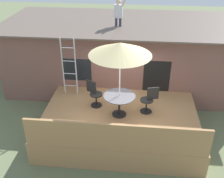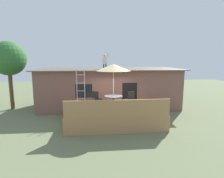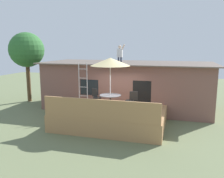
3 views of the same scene
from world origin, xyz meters
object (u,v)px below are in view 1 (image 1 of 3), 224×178
(patio_table, at_px, (119,100))
(patio_umbrella, at_px, (120,49))
(step_ladder, at_px, (69,67))
(person_figure, at_px, (119,11))
(patio_chair_left, at_px, (94,94))
(patio_chair_right, at_px, (149,100))

(patio_table, relative_size, patio_umbrella, 0.41)
(step_ladder, height_order, person_figure, person_figure)
(patio_table, bearing_deg, patio_umbrella, 0.00)
(patio_table, xyz_separation_m, patio_chair_left, (-0.91, 0.51, -0.13))
(patio_umbrella, height_order, person_figure, person_figure)
(patio_umbrella, xyz_separation_m, patio_chair_right, (0.97, 0.29, -1.89))
(patio_table, bearing_deg, step_ladder, 148.34)
(patio_chair_right, bearing_deg, patio_chair_left, -23.31)
(step_ladder, height_order, patio_chair_left, step_ladder)
(patio_chair_left, height_order, patio_chair_right, same)
(patio_table, height_order, patio_chair_left, patio_chair_left)
(person_figure, height_order, patio_chair_left, person_figure)
(patio_table, relative_size, patio_chair_left, 1.13)
(patio_umbrella, bearing_deg, patio_table, 180.00)
(patio_umbrella, relative_size, person_figure, 2.29)
(patio_chair_left, bearing_deg, step_ladder, 175.44)
(patio_chair_right, bearing_deg, step_ladder, -33.85)
(patio_umbrella, xyz_separation_m, step_ladder, (-1.91, 1.18, -1.25))
(step_ladder, xyz_separation_m, patio_chair_left, (1.01, -0.67, -0.64))
(patio_umbrella, height_order, step_ladder, patio_umbrella)
(patio_umbrella, xyz_separation_m, patio_chair_left, (-0.91, 0.51, -1.89))
(patio_table, height_order, person_figure, person_figure)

